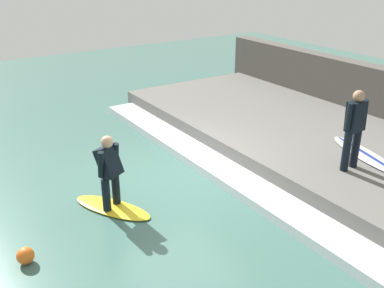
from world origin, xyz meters
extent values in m
plane|color=#426B60|center=(0.00, 0.00, 0.00)|extent=(28.00, 28.00, 0.00)
cube|color=#66635E|center=(3.42, 0.00, 0.25)|extent=(4.40, 9.98, 0.49)
cube|color=#544F49|center=(5.87, 0.00, 0.86)|extent=(0.50, 10.47, 1.71)
cube|color=silver|center=(0.84, 0.00, 0.10)|extent=(0.75, 9.48, 0.19)
ellipsoid|color=yellow|center=(-1.72, -0.41, 0.03)|extent=(1.27, 1.72, 0.06)
cylinder|color=black|center=(-1.59, -0.34, 0.38)|extent=(0.15, 0.15, 0.63)
cylinder|color=black|center=(-1.84, -0.48, 0.38)|extent=(0.15, 0.15, 0.63)
cube|color=black|center=(-1.72, -0.41, 0.98)|extent=(0.52, 0.53, 0.62)
sphere|color=tan|center=(-1.72, -0.41, 1.37)|extent=(0.22, 0.22, 0.22)
cylinder|color=black|center=(-1.53, -0.31, 1.01)|extent=(0.11, 0.19, 0.52)
cylinder|color=black|center=(-1.90, -0.52, 1.01)|extent=(0.11, 0.19, 0.52)
cylinder|color=black|center=(2.68, -2.31, 0.89)|extent=(0.15, 0.15, 0.81)
cylinder|color=black|center=(2.39, -2.32, 0.89)|extent=(0.15, 0.15, 0.81)
cube|color=black|center=(2.53, -2.32, 1.59)|extent=(0.39, 0.26, 0.59)
sphere|color=#A87A5B|center=(2.53, -2.32, 1.98)|extent=(0.22, 0.22, 0.22)
cylinder|color=black|center=(2.75, -2.31, 1.62)|extent=(0.11, 0.12, 0.52)
cylinder|color=black|center=(2.32, -2.33, 1.62)|extent=(0.11, 0.12, 0.52)
ellipsoid|color=silver|center=(3.31, -2.11, 0.52)|extent=(1.04, 2.13, 0.06)
ellipsoid|color=navy|center=(3.31, -2.11, 0.55)|extent=(0.60, 1.86, 0.01)
sphere|color=orange|center=(-3.49, -1.17, 0.14)|extent=(0.27, 0.27, 0.27)
camera|label=1|loc=(-4.45, -7.32, 4.41)|focal=42.00mm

